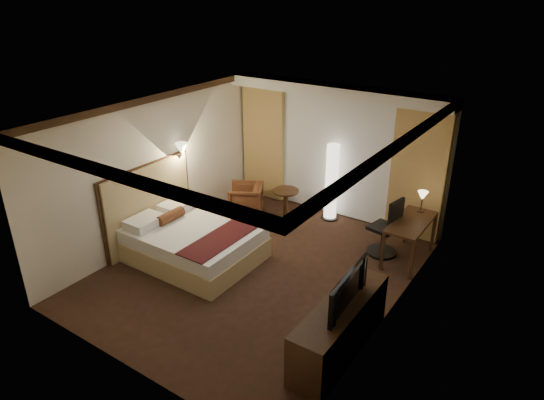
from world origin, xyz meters
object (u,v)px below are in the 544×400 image
Objects in this scene: bed at (195,243)px; dresser at (340,328)px; armchair at (246,198)px; side_table at (286,203)px; desk at (409,241)px; television at (341,282)px; office_chair at (384,226)px; floor_lamp at (332,182)px.

dresser is (3.14, -0.68, 0.06)m from bed.
armchair reaches higher than side_table.
desk is at bearing 60.67° from armchair.
television is at bearing -89.58° from desk.
armchair is 3.02m from office_chair.
side_table is 0.54× the size of television.
office_chair is at bearing 37.15° from bed.
desk is 0.65× the size of dresser.
bed is 1.94× the size of television.
armchair is 0.63× the size of television.
desk reaches higher than bed.
side_table is at bearing -176.17° from office_chair.
office_chair is at bearing 7.11° from television.
desk is 2.81m from television.
television is at bearing -68.30° from office_chair.
floor_lamp is 1.44× the size of office_chair.
armchair is at bearing 49.69° from television.
armchair is at bearing -154.92° from floor_lamp.
bed is at bearing -146.46° from desk.
desk is at bearing -2.47° from television.
side_table is 0.48× the size of desk.
side_table is 1.04m from floor_lamp.
dresser is at bearing -12.29° from bed.
office_chair is 2.77m from television.
armchair is 4.42m from dresser.
dresser is at bearing -67.68° from office_chair.
bed is 3.31m from office_chair.
floor_lamp is (1.59, 0.74, 0.45)m from armchair.
armchair is 1.81m from floor_lamp.
office_chair is (3.02, 0.01, 0.21)m from armchair.
bed is at bearing -99.91° from side_table.
television reaches higher than desk.
side_table is (0.40, 2.30, -0.01)m from bed.
side_table is at bearing -152.17° from floor_lamp.
floor_lamp is at bearing 84.75° from armchair.
television is (-0.03, 0.00, 0.68)m from dresser.
television is at bearing -12.40° from bed.
dresser is (3.52, -2.67, 0.02)m from armchair.
floor_lamp is 0.84× the size of dresser.
bed is 3.03m from floor_lamp.
office_chair reaches higher than bed.
desk is 2.73m from dresser.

